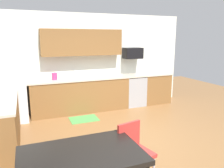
{
  "coord_description": "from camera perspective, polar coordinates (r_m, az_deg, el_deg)",
  "views": [
    {
      "loc": [
        -1.81,
        -3.54,
        2.02
      ],
      "look_at": [
        0.0,
        1.0,
        1.0
      ],
      "focal_mm": 35.46,
      "sensor_mm": 36.0,
      "label": 1
    }
  ],
  "objects": [
    {
      "name": "upper_cabinets_back",
      "position": [
        6.16,
        -7.68,
        10.57
      ],
      "size": [
        2.2,
        0.34,
        0.7
      ],
      "primitive_type": "cube",
      "color": "brown"
    },
    {
      "name": "dining_table",
      "position": [
        2.7,
        -7.87,
        -18.31
      ],
      "size": [
        1.4,
        0.9,
        0.73
      ],
      "color": "black",
      "rests_on": "ground"
    },
    {
      "name": "kettle",
      "position": [
        6.01,
        -14.6,
        1.84
      ],
      "size": [
        0.14,
        0.14,
        0.2
      ],
      "primitive_type": "cylinder",
      "color": "#CC3372",
      "rests_on": "countertop_back"
    },
    {
      "name": "sink_faucet",
      "position": [
        6.23,
        -9.8,
        2.56
      ],
      "size": [
        0.02,
        0.02,
        0.24
      ],
      "primitive_type": "cylinder",
      "color": "#B2B5BA",
      "rests_on": "countertop_back"
    },
    {
      "name": "refrigerator",
      "position": [
        5.89,
        -24.89,
        -0.76
      ],
      "size": [
        0.76,
        0.7,
        1.71
      ],
      "primitive_type": "cube",
      "color": "white",
      "rests_on": "ground"
    },
    {
      "name": "cabinet_run_left",
      "position": [
        4.64,
        -26.77,
        -9.32
      ],
      "size": [
        0.6,
        2.0,
        0.9
      ],
      "primitive_type": "cube",
      "color": "brown",
      "rests_on": "ground"
    },
    {
      "name": "cabinet_run_back",
      "position": [
        6.2,
        -8.03,
        -2.98
      ],
      "size": [
        2.67,
        0.6,
        0.9
      ],
      "primitive_type": "cube",
      "color": "brown",
      "rests_on": "ground"
    },
    {
      "name": "oven_range",
      "position": [
        6.76,
        5.55,
        -1.64
      ],
      "size": [
        0.6,
        0.6,
        0.91
      ],
      "color": "#999BA0",
      "rests_on": "ground"
    },
    {
      "name": "floor_mat",
      "position": [
        5.72,
        -7.26,
        -8.94
      ],
      "size": [
        0.7,
        0.5,
        0.01
      ],
      "primitive_type": "cube",
      "color": "#4CA54C",
      "rests_on": "ground"
    },
    {
      "name": "ground_plane",
      "position": [
        4.46,
        4.95,
        -15.19
      ],
      "size": [
        12.0,
        12.0,
        0.0
      ],
      "primitive_type": "plane",
      "color": "olive"
    },
    {
      "name": "cabinet_run_back_right",
      "position": [
        7.13,
        10.83,
        -1.15
      ],
      "size": [
        0.88,
        0.6,
        0.9
      ],
      "primitive_type": "cube",
      "color": "brown",
      "rests_on": "ground"
    },
    {
      "name": "microwave",
      "position": [
        6.68,
        5.35,
        7.93
      ],
      "size": [
        0.54,
        0.36,
        0.32
      ],
      "primitive_type": "cube",
      "color": "black"
    },
    {
      "name": "wall_back",
      "position": [
        6.48,
        -5.45,
        5.81
      ],
      "size": [
        5.8,
        0.1,
        2.7
      ],
      "primitive_type": "cube",
      "color": "silver",
      "rests_on": "ground"
    },
    {
      "name": "countertop_back",
      "position": [
        6.21,
        -4.46,
        1.56
      ],
      "size": [
        4.8,
        0.64,
        0.04
      ],
      "primitive_type": "cube",
      "color": "beige",
      "rests_on": "cabinet_run_back"
    },
    {
      "name": "chair_near_table",
      "position": [
        3.25,
        5.57,
        -16.11
      ],
      "size": [
        0.48,
        0.48,
        0.85
      ],
      "color": "red",
      "rests_on": "ground"
    },
    {
      "name": "sink_basin",
      "position": [
        6.08,
        -9.39,
        0.83
      ],
      "size": [
        0.48,
        0.4,
        0.14
      ],
      "primitive_type": "cube",
      "color": "#A5A8AD",
      "rests_on": "countertop_back"
    }
  ]
}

